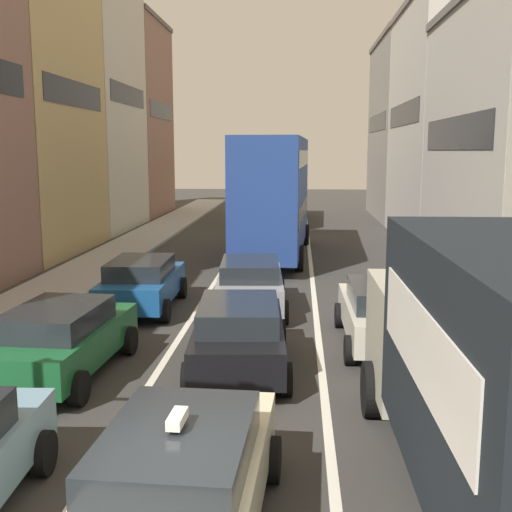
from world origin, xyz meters
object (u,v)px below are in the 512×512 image
bus_mid_queue_primary (274,191)px  bus_far_queue_secondary (279,195)px  removalist_box_truck (505,364)px  sedan_right_lane_behind_truck (384,312)px  taxi_centre_lane_front (182,479)px  sedan_centre_lane_second (239,333)px  wagon_left_lane_second (61,338)px  hatchback_centre_lane_third (250,283)px  sedan_left_lane_third (142,282)px

bus_mid_queue_primary → bus_far_queue_secondary: 13.63m
removalist_box_truck → bus_mid_queue_primary: bus_mid_queue_primary is taller
bus_far_queue_secondary → sedan_right_lane_behind_truck: bearing=-170.6°
taxi_centre_lane_front → sedan_centre_lane_second: 5.97m
removalist_box_truck → taxi_centre_lane_front: size_ratio=1.77×
sedan_centre_lane_second → wagon_left_lane_second: same height
bus_mid_queue_primary → sedan_right_lane_behind_truck: bearing=-163.6°
removalist_box_truck → taxi_centre_lane_front: (-3.83, -0.86, -1.18)m
sedan_centre_lane_second → taxi_centre_lane_front: bearing=175.3°
hatchback_centre_lane_third → sedan_left_lane_third: 3.12m
wagon_left_lane_second → sedan_left_lane_third: size_ratio=1.01×
taxi_centre_lane_front → sedan_right_lane_behind_truck: (3.34, 7.89, -0.00)m
removalist_box_truck → sedan_left_lane_third: bearing=34.2°
removalist_box_truck → bus_far_queue_secondary: bearing=5.9°
sedan_right_lane_behind_truck → hatchback_centre_lane_third: bearing=47.1°
sedan_right_lane_behind_truck → bus_mid_queue_primary: bearing=13.1°
removalist_box_truck → sedan_right_lane_behind_truck: 7.15m
hatchback_centre_lane_third → removalist_box_truck: bearing=-162.6°
removalist_box_truck → hatchback_centre_lane_third: size_ratio=1.75×
sedan_centre_lane_second → hatchback_centre_lane_third: size_ratio=1.00×
sedan_centre_lane_second → bus_far_queue_secondary: (-0.01, 27.96, 0.96)m
sedan_centre_lane_second → hatchback_centre_lane_third: same height
sedan_right_lane_behind_truck → bus_mid_queue_primary: (-3.07, 12.46, 2.03)m
sedan_centre_lane_second → wagon_left_lane_second: (-3.55, -0.60, 0.00)m
sedan_right_lane_behind_truck → bus_far_queue_secondary: size_ratio=0.41×
removalist_box_truck → sedan_left_lane_third: 12.30m
sedan_left_lane_third → taxi_centre_lane_front: bearing=-165.4°
wagon_left_lane_second → bus_far_queue_secondary: bearing=-4.2°
bus_far_queue_secondary → sedan_centre_lane_second: bearing=-177.7°
sedan_right_lane_behind_truck → taxi_centre_lane_front: bearing=156.3°
sedan_centre_lane_second → hatchback_centre_lane_third: bearing=-1.9°
sedan_right_lane_behind_truck → bus_far_queue_secondary: 26.26m
taxi_centre_lane_front → bus_mid_queue_primary: size_ratio=0.41×
wagon_left_lane_second → hatchback_centre_lane_third: 6.54m
wagon_left_lane_second → bus_mid_queue_primary: bus_mid_queue_primary is taller
removalist_box_truck → hatchback_centre_lane_third: 10.87m
wagon_left_lane_second → bus_far_queue_secondary: (3.54, 28.56, 0.96)m
sedan_centre_lane_second → bus_mid_queue_primary: 14.52m
taxi_centre_lane_front → sedan_right_lane_behind_truck: bearing=-20.4°
sedan_centre_lane_second → bus_far_queue_secondary: bus_far_queue_secondary is taller
taxi_centre_lane_front → bus_mid_queue_primary: 20.45m
hatchback_centre_lane_third → sedan_right_lane_behind_truck: bearing=-135.7°
wagon_left_lane_second → hatchback_centre_lane_third: bearing=-28.5°
removalist_box_truck → bus_far_queue_secondary: removalist_box_truck is taller
removalist_box_truck → hatchback_centre_lane_third: removalist_box_truck is taller
wagon_left_lane_second → sedan_centre_lane_second: bearing=-77.5°
taxi_centre_lane_front → bus_far_queue_secondary: bearing=2.4°
wagon_left_lane_second → sedan_right_lane_behind_truck: size_ratio=1.01×
removalist_box_truck → bus_mid_queue_primary: 19.83m
hatchback_centre_lane_third → wagon_left_lane_second: bearing=145.0°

